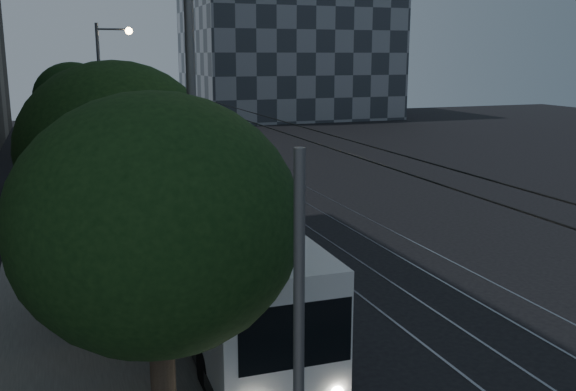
% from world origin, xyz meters
% --- Properties ---
extents(ground, '(120.00, 120.00, 0.00)m').
position_xyz_m(ground, '(0.00, 0.00, 0.00)').
color(ground, black).
rests_on(ground, ground).
extents(sidewalk, '(5.00, 90.00, 0.15)m').
position_xyz_m(sidewalk, '(-7.50, 20.00, 0.07)').
color(sidewalk, slate).
rests_on(sidewalk, ground).
extents(tram_rails, '(4.52, 90.00, 0.02)m').
position_xyz_m(tram_rails, '(2.50, 20.00, 0.01)').
color(tram_rails, gray).
rests_on(tram_rails, ground).
extents(overhead_wires, '(2.23, 90.00, 6.00)m').
position_xyz_m(overhead_wires, '(-4.97, 20.00, 3.47)').
color(overhead_wires, black).
rests_on(overhead_wires, ground).
extents(building_distant_right, '(22.00, 18.00, 24.00)m').
position_xyz_m(building_distant_right, '(18.00, 55.00, 12.00)').
color(building_distant_right, '#31373F').
rests_on(building_distant_right, ground).
extents(trolleybus, '(2.77, 12.22, 5.63)m').
position_xyz_m(trolleybus, '(-4.08, -0.63, 1.67)').
color(trolleybus, silver).
rests_on(trolleybus, ground).
extents(pickup_silver, '(2.65, 5.58, 1.54)m').
position_xyz_m(pickup_silver, '(-3.80, 11.15, 0.77)').
color(pickup_silver, '#9FA1A6').
rests_on(pickup_silver, ground).
extents(car_white_a, '(3.10, 4.25, 1.34)m').
position_xyz_m(car_white_a, '(-2.70, 17.90, 0.67)').
color(car_white_a, silver).
rests_on(car_white_a, ground).
extents(car_white_b, '(3.42, 5.26, 1.42)m').
position_xyz_m(car_white_b, '(-4.30, 19.50, 0.71)').
color(car_white_b, '#BDBCC1').
rests_on(car_white_b, ground).
extents(car_white_c, '(2.42, 4.19, 1.31)m').
position_xyz_m(car_white_c, '(-3.41, 27.12, 0.65)').
color(car_white_c, white).
rests_on(car_white_c, ground).
extents(car_white_d, '(3.03, 4.66, 1.47)m').
position_xyz_m(car_white_d, '(-4.06, 34.99, 0.74)').
color(car_white_d, silver).
rests_on(car_white_d, ground).
extents(tree_0, '(4.81, 4.81, 6.51)m').
position_xyz_m(tree_0, '(-6.50, -6.56, 4.33)').
color(tree_0, '#32231B').
rests_on(tree_0, ground).
extents(tree_1, '(5.03, 5.03, 6.94)m').
position_xyz_m(tree_1, '(-6.50, 0.00, 4.66)').
color(tree_1, '#32231B').
rests_on(tree_1, ground).
extents(tree_2, '(4.31, 4.31, 5.89)m').
position_xyz_m(tree_2, '(-6.50, 10.96, 3.93)').
color(tree_2, '#32231B').
rests_on(tree_2, ground).
extents(tree_3, '(4.68, 4.68, 6.46)m').
position_xyz_m(tree_3, '(-6.50, 18.03, 4.34)').
color(tree_3, '#32231B').
rests_on(tree_3, ground).
extents(tree_4, '(5.29, 5.29, 6.62)m').
position_xyz_m(tree_4, '(-6.64, 29.87, 4.23)').
color(tree_4, '#32231B').
rests_on(tree_4, ground).
extents(tree_5, '(4.19, 4.19, 6.06)m').
position_xyz_m(tree_5, '(-7.00, 35.77, 4.15)').
color(tree_5, '#32231B').
rests_on(tree_5, ground).
extents(streetlamp_near, '(2.31, 0.44, 9.48)m').
position_xyz_m(streetlamp_near, '(-4.79, -3.38, 5.74)').
color(streetlamp_near, slate).
rests_on(streetlamp_near, ground).
extents(streetlamp_far, '(2.20, 0.44, 8.94)m').
position_xyz_m(streetlamp_far, '(-4.80, 24.13, 5.44)').
color(streetlamp_far, slate).
rests_on(streetlamp_far, ground).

